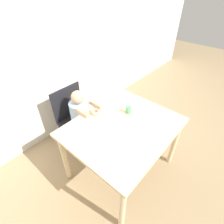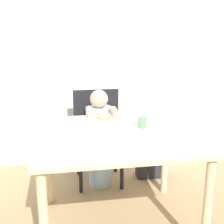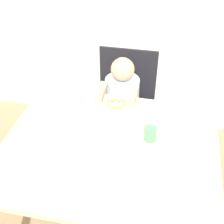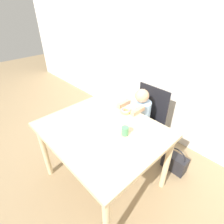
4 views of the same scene
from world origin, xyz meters
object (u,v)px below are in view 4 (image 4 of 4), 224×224
(donut, at_px, (126,111))
(handbag, at_px, (174,162))
(child_figure, at_px, (139,123))
(chair, at_px, (145,119))
(cup, at_px, (125,131))

(donut, xyz_separation_m, handbag, (0.53, 0.36, -0.67))
(child_figure, relative_size, handbag, 2.80)
(child_figure, bearing_deg, handbag, 8.38)
(chair, height_order, donut, chair)
(chair, bearing_deg, handbag, -5.20)
(donut, xyz_separation_m, cup, (0.26, -0.29, 0.02))
(cup, bearing_deg, child_figure, 114.76)
(handbag, bearing_deg, donut, -145.95)
(chair, height_order, child_figure, child_figure)
(donut, distance_m, cup, 0.39)
(donut, relative_size, cup, 1.40)
(chair, bearing_deg, cup, -69.39)
(donut, distance_m, handbag, 0.93)
(chair, bearing_deg, donut, -88.88)
(handbag, bearing_deg, child_figure, -171.62)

